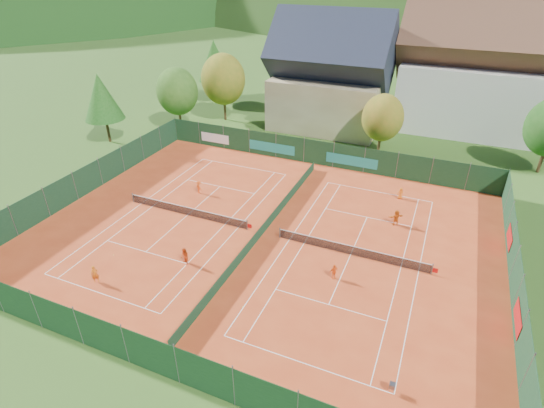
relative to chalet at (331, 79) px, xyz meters
The scene contains 28 objects.
ground 30.87m from the chalet, 84.29° to the right, with size 600.00×600.00×0.00m, color #2D541A.
clay_pad 30.87m from the chalet, 84.29° to the right, with size 40.00×32.00×0.01m, color #BA3E1B.
court_markings_left 31.12m from the chalet, 99.46° to the right, with size 11.03×23.83×0.00m.
court_markings_right 32.63m from the chalet, 69.86° to the right, with size 11.03×23.83×0.00m.
tennis_net_left 31.00m from the chalet, 99.17° to the right, with size 13.30×0.10×1.02m.
tennis_net_right 32.59m from the chalet, 69.60° to the right, with size 13.30×0.10×1.02m.
court_divider 30.77m from the chalet, 84.29° to the right, with size 0.03×28.80×1.00m.
fence_north 15.14m from the chalet, 79.70° to the right, with size 40.00×0.10×3.00m.
fence_south 46.38m from the chalet, 86.27° to the right, with size 40.00×0.04×3.00m.
fence_west 34.86m from the chalet, 119.54° to the right, with size 0.04×32.00×3.00m.
fence_east 38.11m from the chalet, 52.48° to the right, with size 0.09×32.00×3.00m.
chalet is the anchor object (origin of this frame).
hotel_block_a 19.94m from the chalet, 17.53° to the left, with size 21.60×11.00×17.25m.
tree_west_front 21.51m from the chalet, 152.24° to the right, with size 5.72×5.72×8.69m.
tree_west_mid 15.53m from the chalet, 165.07° to the right, with size 6.44×6.44×9.78m.
tree_west_back 21.38m from the chalet, 169.22° to the left, with size 5.60×5.60×10.00m.
tree_center 12.19m from the chalet, 41.63° to the right, with size 5.01×5.01×7.60m.
tree_west_side 30.81m from the chalet, 144.25° to the right, with size 5.04×5.04×9.00m.
mountain_backdrop 211.04m from the chalet, 81.19° to the left, with size 820.00×530.00×242.00m.
ball_hopper 45.26m from the chalet, 68.71° to the right, with size 0.34×0.34×0.80m.
loose_ball_0 39.08m from the chalet, 100.73° to the right, with size 0.07×0.07×0.07m, color #CCD833.
loose_ball_1 39.96m from the chalet, 82.05° to the right, with size 0.07×0.07×0.07m, color #CCD833.
player_left_near 41.83m from the chalet, 98.41° to the right, with size 0.53×0.35×1.46m, color #D26012.
player_left_mid 36.94m from the chalet, 91.57° to the right, with size 0.73×0.57×1.50m, color #D24112.
player_left_far 27.12m from the chalet, 103.80° to the right, with size 0.89×0.51×1.38m, color #E74D14.
player_right_near 35.58m from the chalet, 72.58° to the right, with size 0.76×0.32×1.30m, color #EE5915.
player_right_far_a 23.69m from the chalet, 54.51° to the right, with size 0.61×0.39×1.24m, color orange.
player_right_far_b 28.09m from the chalet, 60.19° to the right, with size 1.43×0.46×1.54m, color #D05812.
Camera 1 is at (13.12, -28.71, 21.48)m, focal length 28.00 mm.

